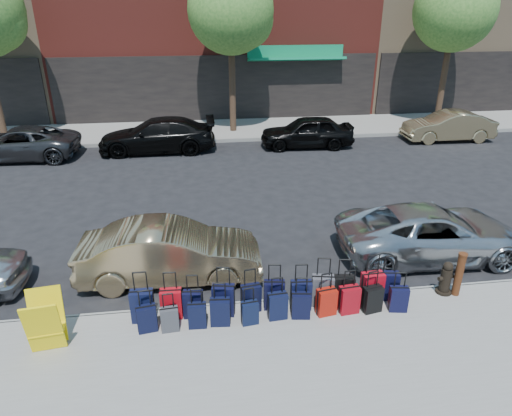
{
  "coord_description": "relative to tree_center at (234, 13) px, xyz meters",
  "views": [
    {
      "loc": [
        -1.34,
        -12.25,
        5.78
      ],
      "look_at": [
        0.12,
        -1.5,
        0.91
      ],
      "focal_mm": 32.0,
      "sensor_mm": 36.0,
      "label": 1
    }
  ],
  "objects": [
    {
      "name": "ground",
      "position": [
        -0.64,
        -9.5,
        -5.41
      ],
      "size": [
        120.0,
        120.0,
        0.0
      ],
      "primitive_type": "plane",
      "color": "black",
      "rests_on": "ground"
    },
    {
      "name": "sidewalk_near",
      "position": [
        -0.64,
        -16.0,
        -5.34
      ],
      "size": [
        60.0,
        4.0,
        0.15
      ],
      "primitive_type": "cube",
      "color": "gray",
      "rests_on": "ground"
    },
    {
      "name": "sidewalk_far",
      "position": [
        -0.64,
        0.5,
        -5.34
      ],
      "size": [
        60.0,
        4.0,
        0.15
      ],
      "primitive_type": "cube",
      "color": "gray",
      "rests_on": "ground"
    },
    {
      "name": "curb_near",
      "position": [
        -0.64,
        -13.98,
        -5.34
      ],
      "size": [
        60.0,
        0.08,
        0.15
      ],
      "primitive_type": "cube",
      "color": "gray",
      "rests_on": "ground"
    },
    {
      "name": "curb_far",
      "position": [
        -0.64,
        -1.52,
        -5.34
      ],
      "size": [
        60.0,
        0.08,
        0.15
      ],
      "primitive_type": "cube",
      "color": "gray",
      "rests_on": "ground"
    },
    {
      "name": "tree_center",
      "position": [
        0.0,
        0.0,
        0.0
      ],
      "size": [
        3.8,
        3.8,
        7.27
      ],
      "color": "black",
      "rests_on": "sidewalk_far"
    },
    {
      "name": "tree_right",
      "position": [
        10.5,
        0.0,
        0.0
      ],
      "size": [
        3.8,
        3.8,
        7.27
      ],
      "color": "black",
      "rests_on": "sidewalk_far"
    },
    {
      "name": "suitcase_front_0",
      "position": [
        -3.17,
        -14.29,
        -4.93
      ],
      "size": [
        0.44,
        0.24,
        1.05
      ],
      "rotation": [
        0.0,
        0.0,
        -0.01
      ],
      "color": "black",
      "rests_on": "sidewalk_near"
    },
    {
      "name": "suitcase_front_1",
      "position": [
        -2.63,
        -14.27,
        -4.95
      ],
      "size": [
        0.42,
        0.24,
        0.99
      ],
      "rotation": [
        0.0,
        0.0,
        -0.03
      ],
      "color": "#AB0B15",
      "rests_on": "sidewalk_near"
    },
    {
      "name": "suitcase_front_2",
      "position": [
        -2.21,
        -14.32,
        -4.97
      ],
      "size": [
        0.4,
        0.26,
        0.92
      ],
      "rotation": [
        0.0,
        0.0,
        -0.13
      ],
      "color": "black",
      "rests_on": "sidewalk_near"
    },
    {
      "name": "suitcase_front_3",
      "position": [
        -1.62,
        -14.31,
        -4.94
      ],
      "size": [
        0.47,
        0.31,
        1.04
      ],
      "rotation": [
        0.0,
        0.0,
        -0.18
      ],
      "color": "black",
      "rests_on": "sidewalk_near"
    },
    {
      "name": "suitcase_front_4",
      "position": [
        -1.07,
        -14.27,
        -4.97
      ],
      "size": [
        0.41,
        0.27,
        0.93
      ],
      "rotation": [
        0.0,
        0.0,
        0.16
      ],
      "color": "black",
      "rests_on": "sidewalk_near"
    },
    {
      "name": "suitcase_front_5",
      "position": [
        -0.59,
        -14.25,
        -4.95
      ],
      "size": [
        0.44,
        0.28,
        0.98
      ],
      "rotation": [
        0.0,
        0.0,
        -0.15
      ],
      "color": "black",
      "rests_on": "sidewalk_near"
    },
    {
      "name": "suitcase_front_6",
      "position": [
        -0.06,
        -14.33,
        -4.95
      ],
      "size": [
        0.42,
        0.25,
        0.99
      ],
      "rotation": [
        0.0,
        0.0,
        -0.07
      ],
      "color": "black",
      "rests_on": "sidewalk_near"
    },
    {
      "name": "suitcase_front_7",
      "position": [
        0.4,
        -14.27,
        -4.93
      ],
      "size": [
        0.48,
        0.32,
        1.05
      ],
      "rotation": [
        0.0,
        0.0,
        -0.2
      ],
      "color": "#424248",
      "rests_on": "sidewalk_near"
    },
    {
      "name": "suitcase_front_8",
      "position": [
        0.84,
        -14.27,
        -4.95
      ],
      "size": [
        0.44,
        0.28,
        0.99
      ],
      "rotation": [
        0.0,
        0.0,
        -0.14
      ],
      "color": "black",
      "rests_on": "sidewalk_near"
    },
    {
      "name": "suitcase_front_9",
      "position": [
        1.43,
        -14.3,
        -4.93
      ],
      "size": [
        0.46,
        0.27,
        1.06
      ],
      "rotation": [
        0.0,
        0.0,
        0.06
      ],
      "color": "#AA0B18",
      "rests_on": "sidewalk_near"
    },
    {
      "name": "suitcase_front_10",
      "position": [
        1.8,
        -14.25,
        -4.95
      ],
      "size": [
        0.44,
        0.29,
        0.98
      ],
      "rotation": [
        0.0,
        0.0,
        -0.16
      ],
      "color": "black",
      "rests_on": "sidewalk_near"
    },
    {
      "name": "suitcase_back_0",
      "position": [
        -3.07,
        -14.62,
        -4.99
      ],
      "size": [
        0.39,
        0.26,
        0.86
      ],
      "rotation": [
        0.0,
        0.0,
        0.15
      ],
      "color": "black",
      "rests_on": "sidewalk_near"
    },
    {
      "name": "suitcase_back_1",
      "position": [
        -2.65,
        -14.67,
        -5.02
      ],
      "size": [
        0.34,
        0.22,
        0.78
      ],
      "rotation": [
        0.0,
        0.0,
        0.08
      ],
      "color": "#3A3A3F",
      "rests_on": "sidewalk_near"
    },
    {
      "name": "suitcase_back_2",
      "position": [
        -2.14,
        -14.63,
        -5.01
      ],
      "size": [
        0.35,
        0.21,
        0.82
      ],
      "rotation": [
        0.0,
        0.0,
        -0.05
      ],
      "color": "black",
      "rests_on": "sidewalk_near"
    },
    {
      "name": "suitcase_back_3",
      "position": [
        -1.7,
        -14.62,
        -4.98
      ],
      "size": [
        0.39,
        0.25,
        0.89
      ],
      "rotation": [
        0.0,
        0.0,
        -0.09
      ],
      "color": "black",
      "rests_on": "sidewalk_near"
    },
    {
      "name": "suitcase_back_4",
      "position": [
        -1.14,
        -14.67,
        -5.02
      ],
      "size": [
        0.34,
        0.23,
        0.77
      ],
      "rotation": [
        0.0,
        0.0,
        0.13
      ],
      "color": "black",
      "rests_on": "sidewalk_near"
    },
    {
      "name": "suitcase_back_5",
      "position": [
        -0.58,
        -14.58,
        -4.99
      ],
      "size": [
        0.39,
        0.24,
        0.88
      ],
      "rotation": [
        0.0,
        0.0,
        0.08
      ],
      "color": "black",
      "rests_on": "sidewalk_near"
    },
    {
      "name": "suitcase_back_6",
      "position": [
        -0.13,
        -14.61,
        -4.99
      ],
      "size": [
        0.39,
        0.26,
        0.86
      ],
      "rotation": [
        0.0,
        0.0,
        -0.15
      ],
      "color": "black",
      "rests_on": "sidewalk_near"
    },
    {
      "name": "suitcase_back_7",
      "position": [
        0.39,
        -14.58,
        -4.98
      ],
      "size": [
        0.41,
        0.28,
        0.9
      ],
      "rotation": [
        0.0,
        0.0,
        0.17
      ],
      "color": "#A1160A",
      "rests_on": "sidewalk_near"
    },
    {
      "name": "suitcase_back_8",
      "position": [
        0.85,
        -14.59,
        -4.97
      ],
      "size": [
        0.41,
        0.26,
        0.93
      ],
      "rotation": [
        0.0,
        0.0,
        0.1
      ],
      "color": "maroon",
      "rests_on": "sidewalk_near"
    },
    {
      "name": "suitcase_back_9",
      "position": [
        1.32,
        -14.61,
        -4.98
      ],
      "size": [
        0.41,
        0.28,
        0.89
      ],
      "rotation": [
        0.0,
        0.0,
        0.19
      ],
      "color": "black",
      "rests_on": "sidewalk_near"
    },
    {
      "name": "suitcase_back_10",
      "position": [
        1.85,
        -14.66,
        -5.0
      ],
      "size": [
        0.39,
        0.26,
        0.85
      ],
      "rotation": [
        0.0,
        0.0,
        -0.17
      ],
      "color": "black",
      "rests_on": "sidewalk_near"
    },
    {
      "name": "fire_hydrant",
      "position": [
        3.08,
        -14.21,
        -4.92
      ],
      "size": [
        0.38,
        0.33,
        0.74
      ],
      "rotation": [
        0.0,
        0.0,
        0.22
      ],
      "color": "black",
      "rests_on": "sidewalk_near"
    },
    {
      "name": "bollard",
      "position": [
        3.3,
        -14.31,
        -4.75
      ],
      "size": [
        0.18,
        0.18,
        0.99
      ],
      "color": "#38190C",
      "rests_on": "sidewalk_near"
    },
    {
      "name": "display_rack",
      "position": [
        -4.78,
        -14.83,
        -4.74
      ],
      "size": [
        0.67,
        0.72,
        1.06
      ],
      "rotation": [
        0.0,
        0.0,
        0.13
      ],
      "color": "yellow",
      "rests_on": "sidewalk_near"
    },
    {
      "name": "car_near_1",
      "position": [
        -2.69,
        -12.63,
        -4.74
      ],
      "size": [
        4.12,
        1.57,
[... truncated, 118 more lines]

